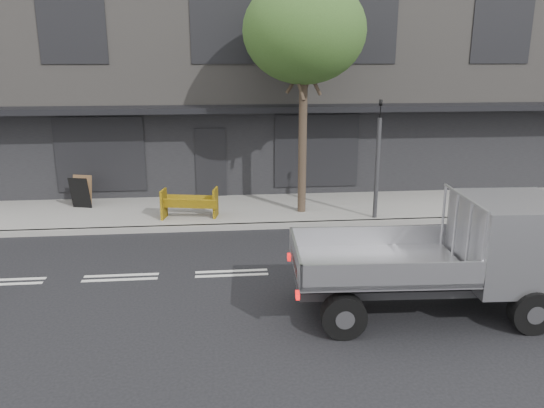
{
  "coord_description": "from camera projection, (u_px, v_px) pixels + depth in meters",
  "views": [
    {
      "loc": [
        -0.18,
        -10.89,
        4.62
      ],
      "look_at": [
        0.95,
        0.5,
        1.43
      ],
      "focal_mm": 35.0,
      "sensor_mm": 36.0,
      "label": 1
    }
  ],
  "objects": [
    {
      "name": "kerb",
      "position": [
        229.0,
        227.0,
        14.65
      ],
      "size": [
        32.0,
        0.2,
        0.15
      ],
      "primitive_type": "cube",
      "color": "gray",
      "rests_on": "ground"
    },
    {
      "name": "traffic_light_pole",
      "position": [
        377.0,
        166.0,
        14.86
      ],
      "size": [
        0.12,
        0.12,
        3.5
      ],
      "color": "#2D2D30",
      "rests_on": "ground"
    },
    {
      "name": "building_main",
      "position": [
        223.0,
        72.0,
        21.46
      ],
      "size": [
        26.0,
        10.0,
        8.0
      ],
      "primitive_type": "cube",
      "color": "slate",
      "rests_on": "ground"
    },
    {
      "name": "ground",
      "position": [
        232.0,
        273.0,
        11.7
      ],
      "size": [
        80.0,
        80.0,
        0.0
      ],
      "primitive_type": "plane",
      "color": "black",
      "rests_on": "ground"
    },
    {
      "name": "construction_barrier",
      "position": [
        189.0,
        205.0,
        14.93
      ],
      "size": [
        1.67,
        0.92,
        0.88
      ],
      "primitive_type": null,
      "rotation": [
        0.0,
        0.0,
        -0.2
      ],
      "color": "yellow",
      "rests_on": "sidewalk"
    },
    {
      "name": "flatbed_ute",
      "position": [
        487.0,
        246.0,
        9.68
      ],
      "size": [
        4.94,
        2.21,
        2.25
      ],
      "rotation": [
        0.0,
        0.0,
        -0.05
      ],
      "color": "black",
      "rests_on": "ground"
    },
    {
      "name": "street_tree",
      "position": [
        304.0,
        32.0,
        14.52
      ],
      "size": [
        3.4,
        3.4,
        6.74
      ],
      "color": "#382B21",
      "rests_on": "ground"
    },
    {
      "name": "sidewalk",
      "position": [
        228.0,
        211.0,
        16.19
      ],
      "size": [
        32.0,
        3.2,
        0.15
      ],
      "primitive_type": "cube",
      "color": "gray",
      "rests_on": "ground"
    },
    {
      "name": "sandwich_board",
      "position": [
        80.0,
        193.0,
        16.06
      ],
      "size": [
        0.7,
        0.56,
        0.96
      ],
      "primitive_type": null,
      "rotation": [
        0.0,
        0.0,
        -0.28
      ],
      "color": "black",
      "rests_on": "sidewalk"
    }
  ]
}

